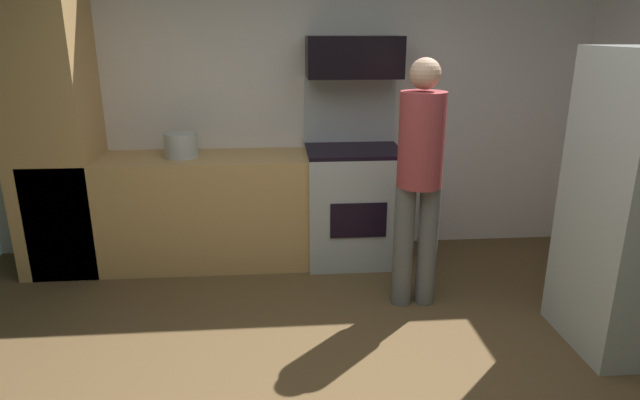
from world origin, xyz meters
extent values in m
cube|color=silver|center=(0.00, 2.34, 1.30)|extent=(5.20, 0.12, 2.60)
cube|color=tan|center=(-0.90, 1.98, 0.45)|extent=(2.40, 0.60, 0.90)
cube|color=tan|center=(-1.90, 1.98, 1.05)|extent=(0.60, 0.60, 2.10)
cube|color=#AFB6B7|center=(0.42, 1.96, 0.46)|extent=(0.76, 0.64, 0.92)
cube|color=black|center=(0.42, 1.96, 0.94)|extent=(0.76, 0.64, 0.03)
cube|color=#AFB6B7|center=(0.42, 2.25, 1.22)|extent=(0.76, 0.06, 0.55)
cube|color=black|center=(0.42, 1.63, 0.45)|extent=(0.44, 0.01, 0.28)
cube|color=black|center=(0.42, 2.06, 1.66)|extent=(0.74, 0.38, 0.32)
cylinder|color=#606060|center=(0.66, 1.14, 0.43)|extent=(0.14, 0.14, 0.86)
cylinder|color=#606060|center=(0.83, 1.14, 0.43)|extent=(0.14, 0.14, 0.86)
cylinder|color=#A23C3F|center=(0.75, 1.14, 1.18)|extent=(0.30, 0.30, 0.63)
sphere|color=tan|center=(0.75, 1.14, 1.60)|extent=(0.20, 0.20, 0.20)
cylinder|color=#BCC0BE|center=(-0.94, 1.98, 1.00)|extent=(0.26, 0.26, 0.19)
camera|label=1|loc=(-0.19, -2.25, 1.86)|focal=30.21mm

